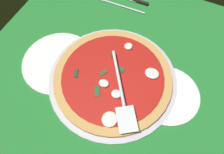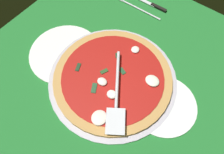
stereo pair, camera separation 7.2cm
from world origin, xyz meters
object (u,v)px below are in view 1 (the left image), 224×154
Objects in this scene: dinner_plate_left at (167,95)px; pizza at (112,78)px; pizza_server at (121,93)px; place_setting_near at (127,3)px; dinner_plate_right at (59,62)px.

pizza reaches higher than dinner_plate_left.
place_setting_near is (15.22, -40.25, -4.13)cm from pizza_server.
pizza reaches higher than dinner_plate_right.
dinner_plate_left is at bearing 84.34° from pizza_server.
dinner_plate_left is at bearing -174.14° from dinner_plate_right.
pizza_server is at bearing 172.83° from dinner_plate_right.
pizza_server is 43.23cm from place_setting_near.
dinner_plate_right is 38.42cm from place_setting_near.
pizza reaches higher than place_setting_near.
dinner_plate_right is at bearing 5.86° from dinner_plate_left.
pizza is at bearing -166.44° from pizza_server.
dinner_plate_left is 0.53× the size of pizza.
pizza is (18.57, 2.24, 1.39)cm from dinner_plate_left.
dinner_plate_right is 20.09cm from pizza.
dinner_plate_left is 38.74cm from dinner_plate_right.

